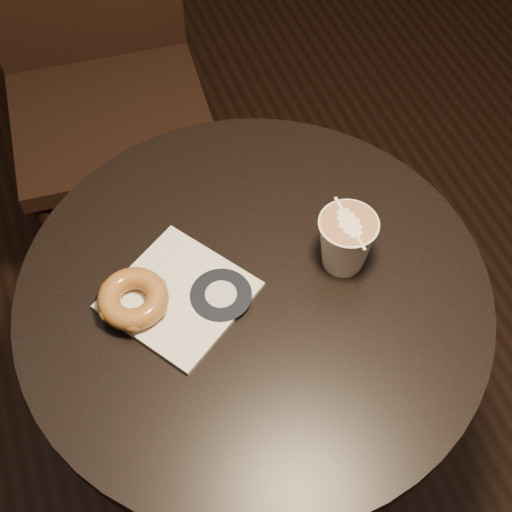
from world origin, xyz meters
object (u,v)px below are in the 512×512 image
Objects in this scene: cafe_table at (254,351)px; doughnut at (133,299)px; latte_cup at (345,243)px; chair at (94,44)px; pastry_bag at (179,296)px.

doughnut reaches higher than cafe_table.
latte_cup is (0.14, -0.00, 0.25)m from cafe_table.
chair is 10.81× the size of doughnut.
pastry_bag is (-0.03, -0.77, 0.14)m from chair.
latte_cup is (0.25, -0.03, 0.04)m from pastry_bag.
pastry_bag is at bearing 174.08° from latte_cup.
pastry_bag is at bearing 167.47° from cafe_table.
doughnut is (-0.06, 0.01, 0.02)m from pastry_bag.
chair is at bearing 105.33° from latte_cup.
latte_cup is at bearing -5.76° from doughnut.
cafe_table is 7.40× the size of doughnut.
doughnut is at bearing 170.21° from cafe_table.
chair reaches higher than cafe_table.
cafe_table is 0.28m from doughnut.
pastry_bag reaches higher than cafe_table.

